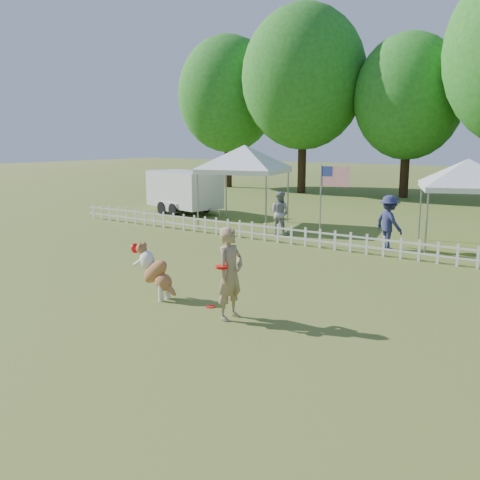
% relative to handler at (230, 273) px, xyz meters
% --- Properties ---
extents(ground, '(120.00, 120.00, 0.00)m').
position_rel_handler_xyz_m(ground, '(-1.38, -0.25, -0.86)').
color(ground, '#455C1D').
rests_on(ground, ground).
extents(picket_fence, '(22.00, 0.08, 0.60)m').
position_rel_handler_xyz_m(picket_fence, '(-1.38, 6.75, -0.56)').
color(picket_fence, silver).
rests_on(picket_fence, ground).
extents(handler, '(0.41, 0.63, 1.72)m').
position_rel_handler_xyz_m(handler, '(0.00, 0.00, 0.00)').
color(handler, '#9E855F').
rests_on(handler, ground).
extents(dog, '(1.11, 0.42, 1.14)m').
position_rel_handler_xyz_m(dog, '(-2.02, 0.12, -0.29)').
color(dog, brown).
rests_on(dog, ground).
extents(frisbee_on_turf, '(0.23, 0.23, 0.02)m').
position_rel_handler_xyz_m(frisbee_on_turf, '(-0.73, 0.32, -0.85)').
color(frisbee_on_turf, red).
rests_on(frisbee_on_turf, ground).
extents(canopy_tent_left, '(3.50, 3.50, 2.98)m').
position_rel_handler_xyz_m(canopy_tent_left, '(-6.01, 8.97, 0.63)').
color(canopy_tent_left, white).
rests_on(canopy_tent_left, ground).
extents(canopy_tent_right, '(3.33, 3.33, 2.65)m').
position_rel_handler_xyz_m(canopy_tent_right, '(1.90, 9.25, 0.46)').
color(canopy_tent_right, white).
rests_on(canopy_tent_right, ground).
extents(cargo_trailer, '(4.63, 2.78, 1.90)m').
position_rel_handler_xyz_m(cargo_trailer, '(-10.14, 10.18, 0.09)').
color(cargo_trailer, white).
rests_on(cargo_trailer, ground).
extents(flag_pole, '(0.97, 0.15, 2.52)m').
position_rel_handler_xyz_m(flag_pole, '(-1.80, 7.04, 0.40)').
color(flag_pole, gray).
rests_on(flag_pole, ground).
extents(spectator_a, '(0.77, 0.61, 1.52)m').
position_rel_handler_xyz_m(spectator_a, '(-3.89, 8.09, -0.10)').
color(spectator_a, gray).
rests_on(spectator_a, ground).
extents(spectator_b, '(1.22, 1.05, 1.63)m').
position_rel_handler_xyz_m(spectator_b, '(0.09, 7.86, -0.04)').
color(spectator_b, navy).
rests_on(spectator_b, ground).
extents(tree_far_left, '(6.60, 6.60, 11.00)m').
position_rel_handler_xyz_m(tree_far_left, '(-16.38, 21.75, 4.64)').
color(tree_far_left, '#22611B').
rests_on(tree_far_left, ground).
extents(tree_left, '(7.40, 7.40, 12.00)m').
position_rel_handler_xyz_m(tree_left, '(-10.38, 21.25, 5.14)').
color(tree_left, '#22611B').
rests_on(tree_left, ground).
extents(tree_center_left, '(6.00, 6.00, 9.80)m').
position_rel_handler_xyz_m(tree_center_left, '(-4.38, 22.25, 4.04)').
color(tree_center_left, '#22611B').
rests_on(tree_center_left, ground).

